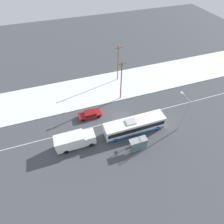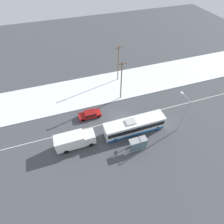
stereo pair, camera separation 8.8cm
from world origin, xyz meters
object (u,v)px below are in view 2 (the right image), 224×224
object	(u,v)px
city_bus	(134,126)
bus_shelter	(138,144)
utility_pole_roadside	(121,81)
utility_pole_snowlot	(118,63)
pedestrian_at_stop	(139,139)
streetlamp	(184,111)
box_truck	(74,140)
sedan_car	(90,114)

from	to	relation	value
city_bus	bus_shelter	world-z (taller)	city_bus
utility_pole_roadside	utility_pole_snowlot	size ratio (longest dim) A/B	1.04
pedestrian_at_stop	utility_pole_snowlot	xyz separation A→B (m)	(2.67, 18.94, 3.66)
pedestrian_at_stop	streetlamp	bearing A→B (deg)	5.79
box_truck	pedestrian_at_stop	xyz separation A→B (m)	(10.92, -2.96, -0.62)
pedestrian_at_stop	streetlamp	size ratio (longest dim) A/B	0.22
pedestrian_at_stop	utility_pole_snowlot	distance (m)	19.47
box_truck	pedestrian_at_stop	size ratio (longest dim) A/B	4.16
city_bus	sedan_car	distance (m)	9.37
box_truck	bus_shelter	xyz separation A→B (m)	(10.15, -4.12, 0.05)
box_truck	pedestrian_at_stop	world-z (taller)	box_truck
streetlamp	city_bus	bearing A→B (deg)	167.24
box_truck	streetlamp	size ratio (longest dim) A/B	0.90
city_bus	pedestrian_at_stop	xyz separation A→B (m)	(-0.15, -2.70, -0.54)
sedan_car	streetlamp	distance (m)	17.66
city_bus	utility_pole_snowlot	xyz separation A→B (m)	(2.51, 16.24, 3.12)
streetlamp	utility_pole_roadside	world-z (taller)	utility_pole_roadside
city_bus	box_truck	bearing A→B (deg)	178.69
utility_pole_roadside	streetlamp	bearing A→B (deg)	-56.70
sedan_car	pedestrian_at_stop	world-z (taller)	pedestrian_at_stop
bus_shelter	pedestrian_at_stop	bearing A→B (deg)	56.49
sedan_car	city_bus	bearing A→B (deg)	138.89
box_truck	utility_pole_snowlot	size ratio (longest dim) A/B	0.76
pedestrian_at_stop	city_bus	bearing A→B (deg)	86.79
streetlamp	utility_pole_roadside	size ratio (longest dim) A/B	0.81
city_bus	utility_pole_roadside	bearing A→B (deg)	85.28
box_truck	utility_pole_roadside	size ratio (longest dim) A/B	0.73
utility_pole_roadside	city_bus	bearing A→B (deg)	-94.72
city_bus	pedestrian_at_stop	size ratio (longest dim) A/B	6.95
box_truck	bus_shelter	bearing A→B (deg)	-22.06
city_bus	utility_pole_roadside	xyz separation A→B (m)	(0.78, 9.44, 3.30)
city_bus	sedan_car	bearing A→B (deg)	138.89
pedestrian_at_stop	utility_pole_snowlot	world-z (taller)	utility_pole_snowlot
city_bus	bus_shelter	distance (m)	3.97
box_truck	sedan_car	size ratio (longest dim) A/B	1.52
pedestrian_at_stop	utility_pole_roadside	world-z (taller)	utility_pole_roadside
city_bus	box_truck	size ratio (longest dim) A/B	1.67
pedestrian_at_stop	utility_pole_roadside	distance (m)	12.77
bus_shelter	utility_pole_roadside	distance (m)	13.78
sedan_car	bus_shelter	bearing A→B (deg)	121.44
sedan_car	pedestrian_at_stop	bearing A→B (deg)	127.90
bus_shelter	utility_pole_snowlot	xyz separation A→B (m)	(3.43, 20.10, 2.99)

